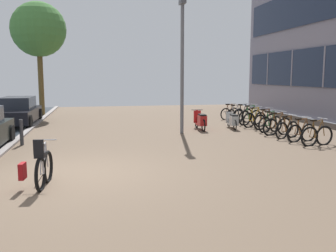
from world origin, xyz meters
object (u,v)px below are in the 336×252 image
object	(u,v)px
bicycle_rack_07	(250,117)
bicycle_rack_08	(243,116)
bicycle_rack_02	(287,130)
bicycle_rack_00	(317,136)
scooter_mid	(233,121)
bicycle_rack_06	(255,120)
bicycle_rack_03	(278,126)
street_tree	(39,30)
lamp_post	(182,60)
scooter_near	(201,121)
bicycle_rack_01	(301,133)
bicycle_rack_04	(270,124)
bicycle_rack_05	(265,122)
bicycle_rack_09	(235,115)
bicycle_rack_10	(230,113)
bollard_far	(21,132)
bicycle_foreground	(42,168)
parked_car_far	(18,112)

from	to	relation	value
bicycle_rack_07	bicycle_rack_08	bearing A→B (deg)	94.90
bicycle_rack_02	bicycle_rack_00	bearing A→B (deg)	-81.49
bicycle_rack_02	scooter_mid	world-z (taller)	bicycle_rack_02
bicycle_rack_06	bicycle_rack_08	size ratio (longest dim) A/B	1.03
bicycle_rack_03	street_tree	xyz separation A→B (m)	(-10.22, 9.32, 4.62)
bicycle_rack_08	lamp_post	world-z (taller)	lamp_post
bicycle_rack_08	scooter_near	world-z (taller)	bicycle_rack_08
bicycle_rack_00	bicycle_rack_08	world-z (taller)	bicycle_rack_08
bicycle_rack_01	bicycle_rack_04	xyz separation A→B (m)	(-0.04, 2.34, 0.01)
scooter_mid	bicycle_rack_05	bearing A→B (deg)	-19.37
bicycle_rack_00	bicycle_rack_09	xyz separation A→B (m)	(-0.19, 7.01, -0.01)
bicycle_rack_09	lamp_post	world-z (taller)	lamp_post
bicycle_rack_10	bicycle_rack_03	bearing A→B (deg)	-90.42
bicycle_rack_02	bollard_far	bearing A→B (deg)	177.15
bicycle_rack_01	scooter_near	size ratio (longest dim) A/B	0.71
bicycle_rack_01	scooter_mid	size ratio (longest dim) A/B	0.78
bicycle_rack_09	scooter_near	size ratio (longest dim) A/B	0.67
bicycle_foreground	bicycle_rack_00	xyz separation A→B (m)	(8.50, 3.08, -0.06)
bicycle_foreground	scooter_near	world-z (taller)	bicycle_foreground
bicycle_rack_06	bollard_far	xyz separation A→B (m)	(-9.70, -2.64, 0.09)
bicycle_rack_08	parked_car_far	world-z (taller)	parked_car_far
bicycle_rack_00	bicycle_rack_09	bearing A→B (deg)	91.55
bicycle_rack_07	bicycle_rack_04	bearing A→B (deg)	-93.13
bicycle_rack_06	scooter_mid	xyz separation A→B (m)	(-1.19, -0.31, 0.01)
scooter_near	lamp_post	distance (m)	2.90
lamp_post	bicycle_rack_02	bearing A→B (deg)	-28.27
bicycle_foreground	bicycle_rack_05	distance (m)	11.00
bicycle_rack_09	bicycle_foreground	bearing A→B (deg)	-129.49
bicycle_rack_08	bollard_far	distance (m)	10.62
bicycle_rack_02	bicycle_rack_10	bearing A→B (deg)	89.53
bicycle_rack_06	lamp_post	bearing A→B (deg)	-162.75
bicycle_rack_01	lamp_post	bearing A→B (deg)	144.02
bicycle_rack_05	parked_car_far	size ratio (longest dim) A/B	0.31
bicycle_rack_09	bicycle_rack_01	bearing A→B (deg)	-89.22
bicycle_rack_07	bicycle_rack_10	bearing A→B (deg)	94.00
bicycle_rack_05	scooter_mid	bearing A→B (deg)	160.63
bicycle_foreground	bicycle_rack_05	bearing A→B (deg)	39.32
bicycle_rack_07	scooter_near	size ratio (longest dim) A/B	0.79
bicycle_rack_00	bollard_far	bearing A→B (deg)	168.32
scooter_near	bollard_far	distance (m)	7.37
scooter_mid	lamp_post	distance (m)	3.75
bicycle_rack_05	bicycle_rack_07	world-z (taller)	bicycle_rack_07
bicycle_rack_06	lamp_post	world-z (taller)	lamp_post
bicycle_foreground	bicycle_rack_09	distance (m)	13.07
bicycle_rack_06	bicycle_rack_08	xyz separation A→B (m)	(0.06, 1.56, 0.01)
bicycle_foreground	street_tree	distance (m)	15.54
bicycle_rack_06	scooter_near	bearing A→B (deg)	-172.18
bicycle_rack_02	bicycle_rack_05	size ratio (longest dim) A/B	0.93
bicycle_rack_05	bicycle_rack_01	bearing A→B (deg)	-92.13
bicycle_rack_10	scooter_near	xyz separation A→B (m)	(-2.65, -3.49, 0.07)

